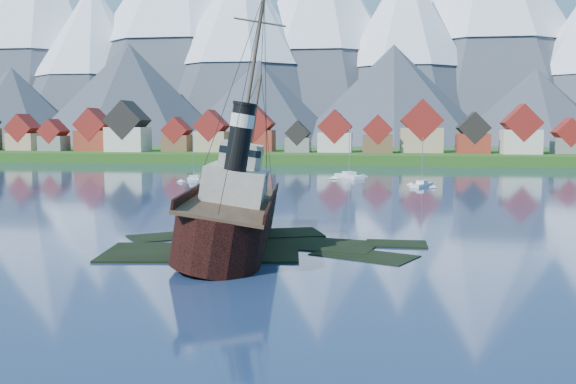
# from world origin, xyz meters

# --- Properties ---
(ground) EXTENTS (1400.00, 1400.00, 0.00)m
(ground) POSITION_xyz_m (0.00, 0.00, 0.00)
(ground) COLOR #1C2C4E
(ground) RESTS_ON ground
(shoal) EXTENTS (31.71, 21.24, 1.14)m
(shoal) POSITION_xyz_m (1.78, 2.15, -0.35)
(shoal) COLOR black
(shoal) RESTS_ON ground
(shore_bank) EXTENTS (600.00, 80.00, 3.20)m
(shore_bank) POSITION_xyz_m (0.00, 170.00, 0.00)
(shore_bank) COLOR #294B15
(shore_bank) RESTS_ON ground
(seawall) EXTENTS (600.00, 2.50, 2.00)m
(seawall) POSITION_xyz_m (0.00, 132.00, 0.00)
(seawall) COLOR #3F3D38
(seawall) RESTS_ON ground
(town) EXTENTS (250.96, 16.69, 17.30)m
(town) POSITION_xyz_m (-33.12, 152.18, 8.99)
(town) COLOR maroon
(town) RESTS_ON ground
(mountains) EXTENTS (965.00, 340.00, 205.00)m
(mountains) POSITION_xyz_m (-0.79, 481.26, 89.34)
(mountains) COLOR #2D333D
(mountains) RESTS_ON ground
(tugboat_wreck) EXTENTS (7.45, 32.10, 25.44)m
(tugboat_wreck) POSITION_xyz_m (-1.40, 3.46, 3.19)
(tugboat_wreck) COLOR black
(tugboat_wreck) RESTS_ON ground
(sailboat_c) EXTENTS (4.81, 7.88, 9.98)m
(sailboat_c) POSITION_xyz_m (-26.20, 72.61, 0.22)
(sailboat_c) COLOR silver
(sailboat_c) RESTS_ON ground
(sailboat_d) EXTENTS (4.86, 7.35, 9.96)m
(sailboat_d) POSITION_xyz_m (21.19, 67.40, 0.23)
(sailboat_d) COLOR silver
(sailboat_d) RESTS_ON ground
(sailboat_e) EXTENTS (7.20, 9.97, 11.67)m
(sailboat_e) POSITION_xyz_m (6.12, 86.18, 0.25)
(sailboat_e) COLOR silver
(sailboat_e) RESTS_ON ground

